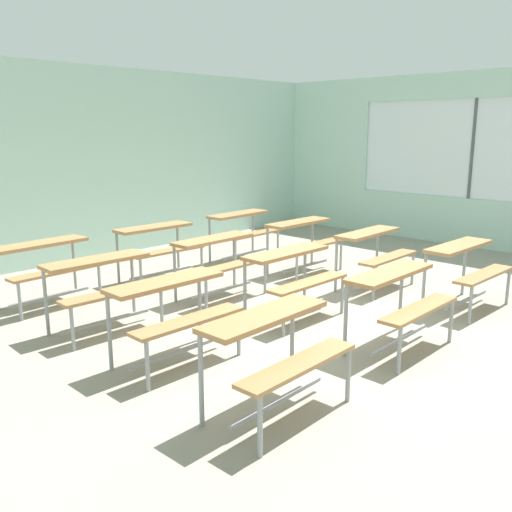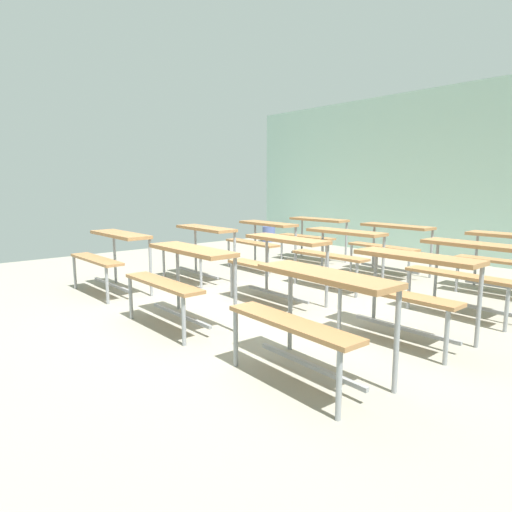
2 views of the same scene
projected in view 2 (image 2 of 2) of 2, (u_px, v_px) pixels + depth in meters
name	position (u px, v px, depth m)	size (l,w,h in m)	color
ground	(267.00, 309.00, 4.97)	(10.00, 9.00, 0.05)	gray
wall_back	(466.00, 174.00, 7.60)	(10.00, 0.12, 3.00)	silver
desk_bench_r0c0	(112.00, 248.00, 5.56)	(1.11, 0.61, 0.74)	#A87547
desk_bench_r0c1	(182.00, 267.00, 4.26)	(1.10, 0.60, 0.74)	#A87547
desk_bench_r0c2	(314.00, 300.00, 3.08)	(1.12, 0.62, 0.74)	#A87547
desk_bench_r1c0	(199.00, 240.00, 6.32)	(1.11, 0.60, 0.74)	#A87547
desk_bench_r1c1	(279.00, 254.00, 5.09)	(1.11, 0.60, 0.74)	#A87547
desk_bench_r1c2	(409.00, 276.00, 3.86)	(1.11, 0.61, 0.74)	#A87547
desk_bench_r2c0	(262.00, 234.00, 7.07)	(1.12, 0.63, 0.74)	#A87547
desk_bench_r2c1	(340.00, 244.00, 5.85)	(1.11, 0.61, 0.74)	#A87547
desk_bench_r2c2	(471.00, 261.00, 4.61)	(1.11, 0.61, 0.74)	#A87547
desk_bench_r3c0	(314.00, 229.00, 7.86)	(1.13, 0.64, 0.74)	#A87547
desk_bench_r3c1	(392.00, 237.00, 6.64)	(1.12, 0.62, 0.74)	#A87547
desk_bench_r3c2	(512.00, 250.00, 5.41)	(1.12, 0.63, 0.74)	#A87547
trash_bin	(269.00, 234.00, 10.55)	(0.30, 0.30, 0.36)	#51609E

